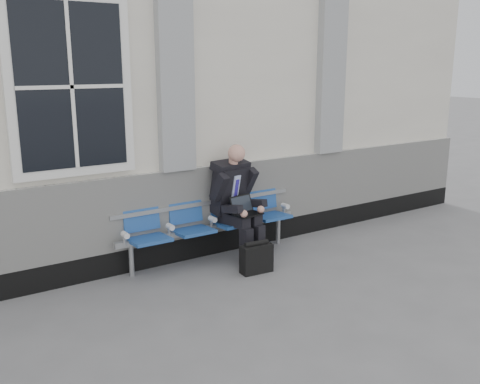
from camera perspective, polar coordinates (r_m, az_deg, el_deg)
ground at (r=5.26m, az=-15.09°, el=-15.25°), size 70.00×70.00×0.00m
station_building at (r=8.02m, az=-24.26°, el=10.46°), size 14.40×4.40×4.49m
bench at (r=6.92m, az=-3.25°, el=-2.75°), size 2.60×0.47×0.91m
businessman at (r=6.90m, az=-0.41°, el=-0.63°), size 0.65×0.87×1.50m
briefcase at (r=6.56m, az=1.77°, el=-7.04°), size 0.41×0.20×0.40m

